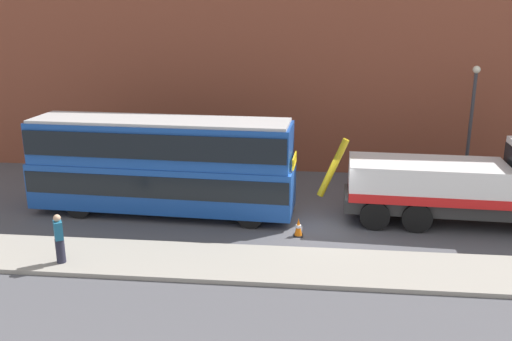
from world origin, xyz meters
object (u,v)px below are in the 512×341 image
(double_decker_bus, at_px, (162,162))
(pedestrian_onlooker, at_px, (59,239))
(street_lamp, at_px, (471,116))
(recovery_tow_truck, at_px, (473,183))
(traffic_cone_near_bus, at_px, (298,228))

(double_decker_bus, distance_m, pedestrian_onlooker, 5.85)
(double_decker_bus, height_order, pedestrian_onlooker, double_decker_bus)
(pedestrian_onlooker, height_order, street_lamp, street_lamp)
(pedestrian_onlooker, bearing_deg, recovery_tow_truck, -11.76)
(traffic_cone_near_bus, bearing_deg, street_lamp, 42.07)
(recovery_tow_truck, xyz_separation_m, street_lamp, (1.18, 5.30, 1.71))
(traffic_cone_near_bus, xyz_separation_m, street_lamp, (7.96, 7.19, 3.13))
(recovery_tow_truck, distance_m, double_decker_bus, 12.56)
(recovery_tow_truck, xyz_separation_m, traffic_cone_near_bus, (-6.79, -1.88, -1.42))
(street_lamp, bearing_deg, pedestrian_onlooker, -146.20)
(pedestrian_onlooker, relative_size, traffic_cone_near_bus, 2.38)
(traffic_cone_near_bus, bearing_deg, pedestrian_onlooker, -156.58)
(pedestrian_onlooker, height_order, traffic_cone_near_bus, pedestrian_onlooker)
(recovery_tow_truck, bearing_deg, double_decker_bus, -177.18)
(recovery_tow_truck, distance_m, pedestrian_onlooker, 15.59)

